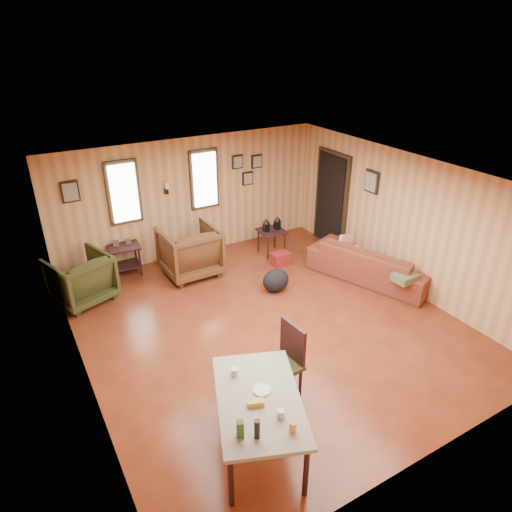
{
  "coord_description": "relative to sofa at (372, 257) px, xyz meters",
  "views": [
    {
      "loc": [
        -3.17,
        -5.09,
        4.25
      ],
      "look_at": [
        0.0,
        0.4,
        1.05
      ],
      "focal_mm": 32.0,
      "sensor_mm": 36.0,
      "label": 1
    }
  ],
  "objects": [
    {
      "name": "side_table",
      "position": [
        -1.04,
        1.84,
        0.1
      ],
      "size": [
        0.52,
        0.52,
        0.8
      ],
      "rotation": [
        0.0,
        0.0,
        -0.03
      ],
      "color": "black",
      "rests_on": "ground"
    },
    {
      "name": "dining_chair",
      "position": [
        -3.06,
        -1.73,
        0.13
      ],
      "size": [
        0.51,
        0.51,
        1.03
      ],
      "rotation": [
        0.0,
        0.0,
        0.09
      ],
      "color": "#303317",
      "rests_on": "ground"
    },
    {
      "name": "sofa",
      "position": [
        0.0,
        0.0,
        0.0
      ],
      "size": [
        1.43,
        2.37,
        0.89
      ],
      "primitive_type": "imported",
      "rotation": [
        0.0,
        0.0,
        1.93
      ],
      "color": "maroon",
      "rests_on": "ground"
    },
    {
      "name": "backpack",
      "position": [
        -1.78,
        0.49,
        -0.23
      ],
      "size": [
        0.55,
        0.45,
        0.43
      ],
      "rotation": [
        0.0,
        0.0,
        -0.18
      ],
      "color": "black",
      "rests_on": "ground"
    },
    {
      "name": "room",
      "position": [
        -2.27,
        -0.06,
        0.76
      ],
      "size": [
        5.54,
        6.04,
        2.44
      ],
      "color": "brown",
      "rests_on": "ground"
    },
    {
      "name": "dining_table",
      "position": [
        -3.78,
        -2.32,
        0.24
      ],
      "size": [
        1.35,
        1.68,
        0.96
      ],
      "rotation": [
        0.0,
        0.0,
        -0.37
      ],
      "color": "gray",
      "rests_on": "ground"
    },
    {
      "name": "end_table",
      "position": [
        -3.91,
        2.49,
        -0.04
      ],
      "size": [
        0.61,
        0.56,
        0.72
      ],
      "rotation": [
        0.0,
        0.0,
        -0.08
      ],
      "color": "black",
      "rests_on": "ground"
    },
    {
      "name": "sofa_pillows",
      "position": [
        -0.14,
        -0.23,
        0.05
      ],
      "size": [
        0.46,
        1.67,
        0.35
      ],
      "rotation": [
        0.0,
        0.0,
        0.05
      ],
      "color": "#525831",
      "rests_on": "sofa"
    },
    {
      "name": "recliner_green",
      "position": [
        -4.82,
        1.9,
        0.02
      ],
      "size": [
        1.13,
        1.1,
        0.93
      ],
      "primitive_type": "imported",
      "rotation": [
        0.0,
        0.0,
        -2.8
      ],
      "color": "#303317",
      "rests_on": "ground"
    },
    {
      "name": "recliner_brown",
      "position": [
        -2.84,
        1.86,
        0.07
      ],
      "size": [
        1.02,
        0.95,
        1.03
      ],
      "primitive_type": "imported",
      "rotation": [
        0.0,
        0.0,
        3.16
      ],
      "color": "#512E18",
      "rests_on": "ground"
    },
    {
      "name": "cooler",
      "position": [
        -1.16,
        1.31,
        -0.32
      ],
      "size": [
        0.36,
        0.27,
        0.25
      ],
      "rotation": [
        0.0,
        0.0,
        0.04
      ],
      "color": "maroon",
      "rests_on": "ground"
    }
  ]
}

